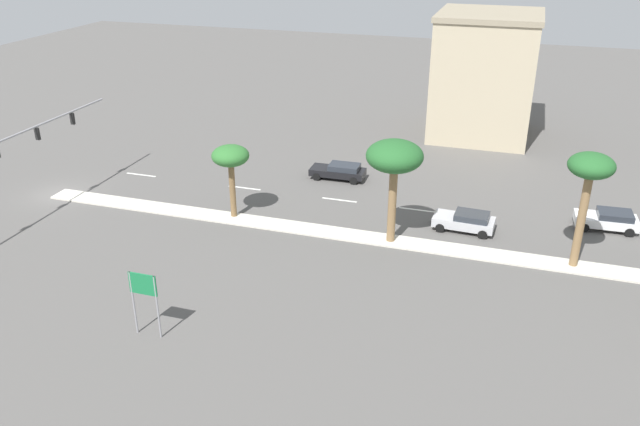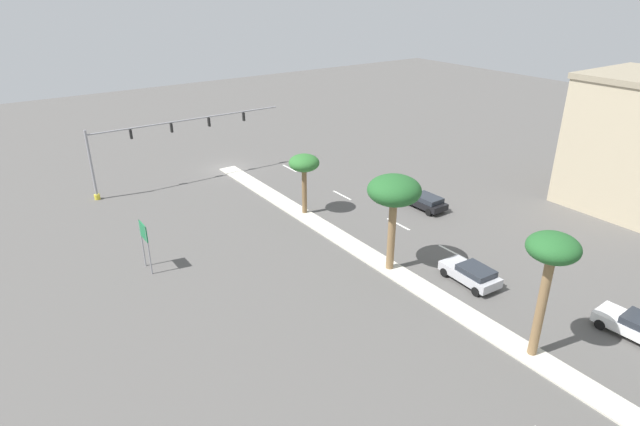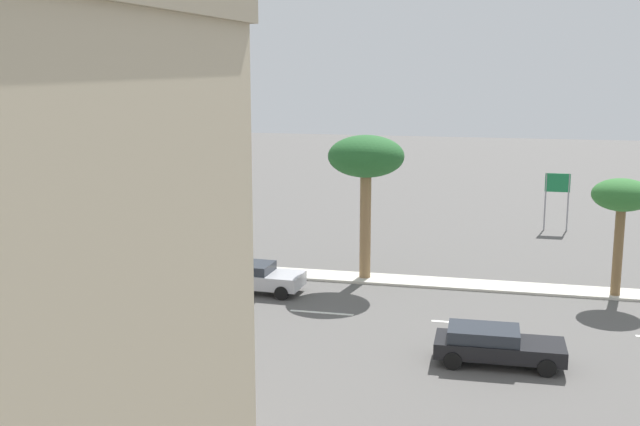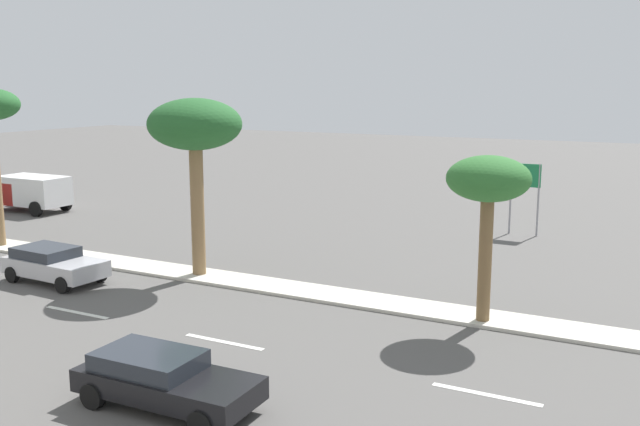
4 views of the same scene
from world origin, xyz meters
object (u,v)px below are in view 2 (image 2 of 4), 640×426
object	(u,v)px
sedan_black_far	(424,201)
palm_tree_front	(394,193)
sedan_silver_outboard	(471,273)
palm_tree_far	(304,165)
traffic_signal_gantry	(152,142)
palm_tree_outboard	(552,255)
commercial_building	(639,142)
sedan_white_mid	(637,326)
directional_road_sign	(144,237)

from	to	relation	value
sedan_black_far	palm_tree_front	bearing A→B (deg)	33.00
sedan_silver_outboard	palm_tree_far	bearing A→B (deg)	-79.81
traffic_signal_gantry	palm_tree_outboard	bearing A→B (deg)	102.49
sedan_black_far	palm_tree_far	bearing A→B (deg)	-28.68
traffic_signal_gantry	palm_tree_far	distance (m)	16.49
commercial_building	sedan_silver_outboard	bearing A→B (deg)	2.71
commercial_building	palm_tree_far	world-z (taller)	commercial_building
palm_tree_front	palm_tree_outboard	distance (m)	11.69
traffic_signal_gantry	sedan_black_far	distance (m)	26.83
traffic_signal_gantry	sedan_white_mid	size ratio (longest dim) A/B	4.73
directional_road_sign	sedan_black_far	distance (m)	24.68
commercial_building	sedan_black_far	distance (m)	19.66
palm_tree_front	palm_tree_far	bearing A→B (deg)	-91.83
commercial_building	palm_tree_far	xyz separation A→B (m)	(25.69, -15.29, -1.36)
palm_tree_outboard	sedan_black_far	bearing A→B (deg)	-118.37
palm_tree_front	sedan_silver_outboard	world-z (taller)	palm_tree_front
palm_tree_front	sedan_silver_outboard	bearing A→B (deg)	125.71
traffic_signal_gantry	palm_tree_outboard	world-z (taller)	palm_tree_outboard
palm_tree_far	palm_tree_front	xyz separation A→B (m)	(0.38, 11.75, 1.39)
directional_road_sign	palm_tree_far	world-z (taller)	palm_tree_far
commercial_building	palm_tree_outboard	size ratio (longest dim) A/B	1.60
palm_tree_outboard	directional_road_sign	bearing A→B (deg)	-56.04
traffic_signal_gantry	commercial_building	distance (m)	45.13
traffic_signal_gantry	commercial_building	bearing A→B (deg)	139.31
palm_tree_far	palm_tree_front	distance (m)	11.84
traffic_signal_gantry	sedan_white_mid	world-z (taller)	traffic_signal_gantry
directional_road_sign	sedan_black_far	bearing A→B (deg)	172.00
palm_tree_far	palm_tree_outboard	bearing A→B (deg)	89.51
sedan_silver_outboard	sedan_black_far	xyz separation A→B (m)	(-6.67, -11.11, -0.03)
palm_tree_outboard	sedan_white_mid	distance (m)	8.86
palm_tree_outboard	sedan_black_far	xyz separation A→B (m)	(-9.82, -18.17, -5.63)
palm_tree_front	palm_tree_outboard	xyz separation A→B (m)	(-0.18, 11.69, 0.36)
commercial_building	sedan_white_mid	size ratio (longest dim) A/B	2.78
palm_tree_outboard	palm_tree_front	bearing A→B (deg)	-89.14
traffic_signal_gantry	sedan_silver_outboard	bearing A→B (deg)	110.60
palm_tree_far	sedan_silver_outboard	world-z (taller)	palm_tree_far
palm_tree_far	sedan_black_far	world-z (taller)	palm_tree_far
sedan_silver_outboard	sedan_black_far	world-z (taller)	sedan_silver_outboard
commercial_building	traffic_signal_gantry	bearing A→B (deg)	-40.69
palm_tree_far	sedan_black_far	xyz separation A→B (m)	(-9.62, 5.26, -3.89)
palm_tree_front	sedan_black_far	bearing A→B (deg)	-147.00
commercial_building	sedan_black_far	bearing A→B (deg)	-31.96
directional_road_sign	palm_tree_outboard	xyz separation A→B (m)	(-14.54, 21.60, 3.65)
palm_tree_outboard	sedan_white_mid	bearing A→B (deg)	159.06
palm_tree_front	palm_tree_outboard	size ratio (longest dim) A/B	0.95
palm_tree_far	sedan_silver_outboard	bearing A→B (deg)	100.19
commercial_building	palm_tree_outboard	xyz separation A→B (m)	(25.89, 8.14, 0.38)
commercial_building	sedan_white_mid	bearing A→B (deg)	28.55
commercial_building	sedan_black_far	size ratio (longest dim) A/B	2.59
commercial_building	sedan_silver_outboard	size ratio (longest dim) A/B	2.78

